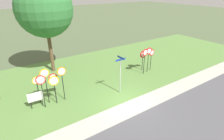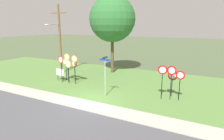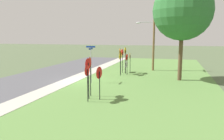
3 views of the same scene
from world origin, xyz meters
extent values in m
plane|color=#4C5B3D|center=(0.00, 0.00, 0.00)|extent=(160.00, 160.00, 0.00)
cube|color=#4C4C51|center=(0.00, -4.80, 0.01)|extent=(44.00, 6.40, 0.01)
cube|color=#ADAA9E|center=(0.00, -0.80, 0.03)|extent=(44.00, 1.60, 0.06)
cube|color=#567F3D|center=(0.00, 6.00, 0.02)|extent=(44.00, 12.00, 0.04)
cylinder|color=black|center=(-3.72, 3.01, 1.31)|extent=(0.06, 0.06, 2.53)
cylinder|color=orange|center=(-3.72, 2.97, 2.52)|extent=(0.68, 0.05, 0.68)
cylinder|color=white|center=(-3.72, 2.95, 2.52)|extent=(0.53, 0.03, 0.53)
cylinder|color=black|center=(-5.43, 3.70, 1.02)|extent=(0.06, 0.06, 1.97)
cylinder|color=gold|center=(-5.43, 3.66, 1.96)|extent=(0.61, 0.06, 0.61)
cylinder|color=white|center=(-5.43, 3.65, 1.96)|extent=(0.48, 0.04, 0.48)
cylinder|color=black|center=(-5.28, 2.87, 1.21)|extent=(0.06, 0.06, 2.34)
cylinder|color=red|center=(-5.28, 2.83, 2.33)|extent=(0.69, 0.14, 0.69)
cylinder|color=white|center=(-5.28, 2.81, 2.33)|extent=(0.53, 0.10, 0.54)
cylinder|color=black|center=(-4.40, 2.88, 1.05)|extent=(0.06, 0.06, 2.01)
cylinder|color=gold|center=(-4.40, 2.84, 2.00)|extent=(0.76, 0.13, 0.76)
cylinder|color=white|center=(-4.40, 2.82, 2.00)|extent=(0.59, 0.09, 0.59)
cylinder|color=black|center=(-4.87, 3.31, 1.33)|extent=(0.06, 0.06, 2.57)
cylinder|color=gold|center=(-4.87, 3.27, 2.56)|extent=(0.69, 0.06, 0.69)
cylinder|color=white|center=(-4.87, 3.25, 2.56)|extent=(0.54, 0.03, 0.54)
cylinder|color=black|center=(-4.23, 3.61, 0.99)|extent=(0.06, 0.06, 1.91)
cylinder|color=red|center=(-4.23, 3.57, 1.89)|extent=(0.68, 0.11, 0.69)
cylinder|color=white|center=(-4.23, 3.56, 1.89)|extent=(0.53, 0.08, 0.54)
cylinder|color=black|center=(5.32, 3.12, 1.23)|extent=(0.06, 0.06, 2.37)
cone|color=red|center=(5.32, 3.08, 2.34)|extent=(0.72, 0.12, 0.73)
cone|color=white|center=(5.32, 3.06, 2.34)|extent=(0.49, 0.08, 0.49)
cylinder|color=black|center=(5.26, 3.85, 0.95)|extent=(0.06, 0.06, 1.83)
cone|color=red|center=(5.26, 3.81, 1.79)|extent=(0.78, 0.16, 0.78)
cone|color=white|center=(5.26, 3.79, 1.79)|extent=(0.53, 0.10, 0.53)
cylinder|color=black|center=(5.93, 3.30, 1.06)|extent=(0.06, 0.06, 2.04)
cone|color=red|center=(5.93, 3.26, 2.01)|extent=(0.69, 0.07, 0.69)
cone|color=white|center=(5.93, 3.24, 2.01)|extent=(0.47, 0.04, 0.47)
cylinder|color=black|center=(4.66, 2.99, 1.23)|extent=(0.06, 0.06, 2.38)
cone|color=red|center=(4.66, 2.95, 2.34)|extent=(0.73, 0.10, 0.73)
cone|color=white|center=(4.66, 2.93, 2.34)|extent=(0.50, 0.06, 0.50)
cylinder|color=#9EA0A8|center=(0.54, 1.43, 1.49)|extent=(0.07, 0.07, 2.90)
cylinder|color=#9EA0A8|center=(0.54, 1.43, 2.95)|extent=(0.09, 0.09, 0.03)
cube|color=navy|center=(0.54, 1.43, 3.01)|extent=(0.96, 0.04, 0.15)
cube|color=navy|center=(0.54, 1.43, 3.18)|extent=(0.03, 0.82, 0.15)
cylinder|color=brown|center=(-8.09, 5.95, 3.97)|extent=(0.24, 0.24, 7.86)
cube|color=brown|center=(-8.09, 5.95, 6.96)|extent=(2.10, 0.12, 0.12)
cylinder|color=gray|center=(-8.94, 5.95, 7.06)|extent=(0.09, 0.09, 0.10)
cylinder|color=gray|center=(-7.24, 5.95, 7.06)|extent=(0.09, 0.09, 0.10)
cylinder|color=#9EA0A8|center=(-8.09, 5.01, 5.70)|extent=(0.08, 1.88, 0.08)
ellipsoid|color=#B7B7BC|center=(-8.09, 4.07, 5.64)|extent=(0.40, 0.56, 0.18)
cylinder|color=black|center=(-6.15, 3.20, 0.32)|extent=(0.05, 0.05, 0.55)
cylinder|color=black|center=(-5.38, 3.16, 0.32)|extent=(0.05, 0.05, 0.55)
cube|color=white|center=(-5.77, 3.18, 0.94)|extent=(1.10, 0.09, 0.70)
cylinder|color=brown|center=(-2.77, 8.90, 2.52)|extent=(0.36, 0.36, 4.96)
sphere|color=#2D6B33|center=(-2.77, 8.90, 6.32)|extent=(5.28, 5.28, 5.28)
camera|label=1|loc=(-7.26, -8.98, 8.13)|focal=28.71mm
camera|label=2|loc=(8.10, -11.64, 5.68)|focal=31.70mm
camera|label=3|loc=(18.29, 8.38, 4.09)|focal=35.40mm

